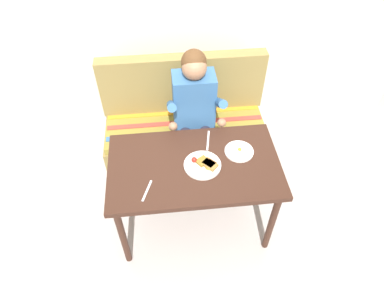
{
  "coord_description": "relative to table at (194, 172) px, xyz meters",
  "views": [
    {
      "loc": [
        -0.18,
        -1.56,
        2.57
      ],
      "look_at": [
        0.0,
        0.15,
        0.72
      ],
      "focal_mm": 32.53,
      "sensor_mm": 36.0,
      "label": 1
    }
  ],
  "objects": [
    {
      "name": "person",
      "position": [
        0.07,
        0.59,
        0.09
      ],
      "size": [
        0.45,
        0.61,
        1.21
      ],
      "color": "#366395",
      "rests_on": "ground"
    },
    {
      "name": "plate_eggs",
      "position": [
        0.33,
        0.08,
        0.09
      ],
      "size": [
        0.21,
        0.21,
        0.04
      ],
      "color": "white",
      "rests_on": "table"
    },
    {
      "name": "knife",
      "position": [
        0.13,
        0.22,
        0.08
      ],
      "size": [
        0.05,
        0.2,
        0.0
      ],
      "primitive_type": "cube",
      "rotation": [
        0.0,
        0.0,
        -0.2
      ],
      "color": "silver",
      "rests_on": "table"
    },
    {
      "name": "back_wall",
      "position": [
        0.0,
        1.27,
        0.65
      ],
      "size": [
        4.4,
        0.1,
        2.6
      ],
      "primitive_type": "cube",
      "color": "silver",
      "rests_on": "ground"
    },
    {
      "name": "ground_plane",
      "position": [
        0.0,
        0.0,
        -0.65
      ],
      "size": [
        8.0,
        8.0,
        0.0
      ],
      "primitive_type": "plane",
      "color": "#B3AAA5"
    },
    {
      "name": "table",
      "position": [
        0.0,
        0.0,
        0.0
      ],
      "size": [
        1.2,
        0.7,
        0.73
      ],
      "color": "#371F15",
      "rests_on": "ground"
    },
    {
      "name": "plate_breakfast",
      "position": [
        0.06,
        -0.02,
        0.1
      ],
      "size": [
        0.26,
        0.26,
        0.05
      ],
      "color": "white",
      "rests_on": "table"
    },
    {
      "name": "fork",
      "position": [
        -0.33,
        -0.19,
        0.08
      ],
      "size": [
        0.07,
        0.16,
        0.0
      ],
      "primitive_type": "cube",
      "rotation": [
        0.0,
        0.0,
        -0.36
      ],
      "color": "silver",
      "rests_on": "table"
    },
    {
      "name": "couch",
      "position": [
        0.0,
        0.76,
        -0.32
      ],
      "size": [
        1.44,
        0.56,
        1.0
      ],
      "color": "olive",
      "rests_on": "ground"
    }
  ]
}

